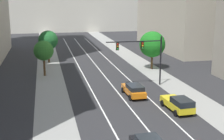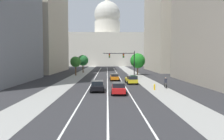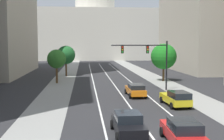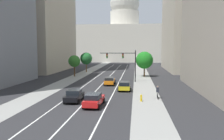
{
  "view_description": "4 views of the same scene",
  "coord_description": "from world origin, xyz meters",
  "px_view_note": "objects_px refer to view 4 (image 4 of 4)",
  "views": [
    {
      "loc": [
        -8.49,
        -19.43,
        11.2
      ],
      "look_at": [
        0.63,
        22.65,
        1.38
      ],
      "focal_mm": 51.04,
      "sensor_mm": 36.0,
      "label": 1
    },
    {
      "loc": [
        -0.04,
        -30.41,
        4.89
      ],
      "look_at": [
        1.14,
        22.08,
        1.77
      ],
      "focal_mm": 34.18,
      "sensor_mm": 36.0,
      "label": 2
    },
    {
      "loc": [
        -4.33,
        -19.03,
        6.06
      ],
      "look_at": [
        0.04,
        28.32,
        1.84
      ],
      "focal_mm": 48.18,
      "sensor_mm": 36.0,
      "label": 3
    },
    {
      "loc": [
        6.34,
        -28.75,
        6.73
      ],
      "look_at": [
        1.15,
        22.14,
        2.08
      ],
      "focal_mm": 37.84,
      "sensor_mm": 36.0,
      "label": 4
    }
  ],
  "objects_px": {
    "car_orange": "(110,81)",
    "street_tree_mid_left": "(86,59)",
    "capitol_building": "(125,37)",
    "street_tree_near_left": "(74,61)",
    "car_black": "(74,95)",
    "street_tree_near_right": "(144,60)",
    "car_yellow": "(124,86)",
    "car_red": "(94,100)",
    "cyclist": "(157,92)",
    "fire_hydrant": "(141,98)",
    "traffic_signal_mast": "(124,60)"
  },
  "relations": [
    {
      "from": "car_yellow",
      "to": "street_tree_near_left",
      "type": "xyz_separation_m",
      "value": [
        -13.0,
        18.23,
        2.88
      ]
    },
    {
      "from": "car_yellow",
      "to": "cyclist",
      "type": "distance_m",
      "value": 7.45
    },
    {
      "from": "car_orange",
      "to": "car_black",
      "type": "height_order",
      "value": "car_black"
    },
    {
      "from": "car_red",
      "to": "fire_hydrant",
      "type": "bearing_deg",
      "value": -58.38
    },
    {
      "from": "capitol_building",
      "to": "car_yellow",
      "type": "distance_m",
      "value": 92.43
    },
    {
      "from": "cyclist",
      "to": "street_tree_mid_left",
      "type": "height_order",
      "value": "street_tree_mid_left"
    },
    {
      "from": "fire_hydrant",
      "to": "street_tree_near_right",
      "type": "xyz_separation_m",
      "value": [
        1.3,
        26.96,
        3.51
      ]
    },
    {
      "from": "car_red",
      "to": "street_tree_mid_left",
      "type": "xyz_separation_m",
      "value": [
        -9.17,
        38.91,
        3.13
      ]
    },
    {
      "from": "car_yellow",
      "to": "street_tree_near_right",
      "type": "relative_size",
      "value": 0.77
    },
    {
      "from": "cyclist",
      "to": "street_tree_mid_left",
      "type": "xyz_separation_m",
      "value": [
        -16.96,
        33.72,
        3.07
      ]
    },
    {
      "from": "capitol_building",
      "to": "fire_hydrant",
      "type": "bearing_deg",
      "value": -85.95
    },
    {
      "from": "car_red",
      "to": "capitol_building",
      "type": "bearing_deg",
      "value": 3.03
    },
    {
      "from": "cyclist",
      "to": "street_tree_near_left",
      "type": "height_order",
      "value": "street_tree_near_left"
    },
    {
      "from": "street_tree_near_left",
      "to": "fire_hydrant",
      "type": "bearing_deg",
      "value": -59.04
    },
    {
      "from": "car_orange",
      "to": "car_yellow",
      "type": "xyz_separation_m",
      "value": [
        2.97,
        -5.8,
        0.04
      ]
    },
    {
      "from": "car_yellow",
      "to": "street_tree_near_right",
      "type": "height_order",
      "value": "street_tree_near_right"
    },
    {
      "from": "street_tree_near_left",
      "to": "traffic_signal_mast",
      "type": "bearing_deg",
      "value": -33.83
    },
    {
      "from": "car_black",
      "to": "fire_hydrant",
      "type": "height_order",
      "value": "car_black"
    },
    {
      "from": "car_orange",
      "to": "street_tree_near_left",
      "type": "distance_m",
      "value": 16.24
    },
    {
      "from": "car_orange",
      "to": "street_tree_mid_left",
      "type": "xyz_separation_m",
      "value": [
        -9.18,
        22.24,
        3.16
      ]
    },
    {
      "from": "car_yellow",
      "to": "car_black",
      "type": "bearing_deg",
      "value": 142.35
    },
    {
      "from": "car_orange",
      "to": "fire_hydrant",
      "type": "bearing_deg",
      "value": -158.78
    },
    {
      "from": "car_orange",
      "to": "car_red",
      "type": "relative_size",
      "value": 0.99
    },
    {
      "from": "capitol_building",
      "to": "car_yellow",
      "type": "xyz_separation_m",
      "value": [
        4.46,
        -91.55,
        -11.95
      ]
    },
    {
      "from": "car_black",
      "to": "traffic_signal_mast",
      "type": "relative_size",
      "value": 0.6
    },
    {
      "from": "street_tree_mid_left",
      "to": "street_tree_near_left",
      "type": "bearing_deg",
      "value": -94.95
    },
    {
      "from": "capitol_building",
      "to": "street_tree_near_left",
      "type": "relative_size",
      "value": 9.12
    },
    {
      "from": "car_black",
      "to": "street_tree_mid_left",
      "type": "bearing_deg",
      "value": 8.34
    },
    {
      "from": "traffic_signal_mast",
      "to": "car_orange",
      "type": "bearing_deg",
      "value": -120.9
    },
    {
      "from": "car_black",
      "to": "street_tree_near_left",
      "type": "height_order",
      "value": "street_tree_near_left"
    },
    {
      "from": "car_yellow",
      "to": "street_tree_near_right",
      "type": "xyz_separation_m",
      "value": [
        3.88,
        19.23,
        3.17
      ]
    },
    {
      "from": "capitol_building",
      "to": "street_tree_mid_left",
      "type": "xyz_separation_m",
      "value": [
        -7.69,
        -63.51,
        -8.83
      ]
    },
    {
      "from": "car_yellow",
      "to": "fire_hydrant",
      "type": "distance_m",
      "value": 8.16
    },
    {
      "from": "car_yellow",
      "to": "traffic_signal_mast",
      "type": "bearing_deg",
      "value": 0.21
    },
    {
      "from": "car_red",
      "to": "street_tree_near_left",
      "type": "xyz_separation_m",
      "value": [
        -10.02,
        29.1,
        2.88
      ]
    },
    {
      "from": "car_yellow",
      "to": "traffic_signal_mast",
      "type": "distance_m",
      "value": 10.57
    },
    {
      "from": "street_tree_near_left",
      "to": "car_orange",
      "type": "bearing_deg",
      "value": -51.13
    },
    {
      "from": "car_red",
      "to": "street_tree_near_left",
      "type": "relative_size",
      "value": 0.91
    },
    {
      "from": "street_tree_near_right",
      "to": "street_tree_near_left",
      "type": "bearing_deg",
      "value": -176.63
    },
    {
      "from": "car_yellow",
      "to": "traffic_signal_mast",
      "type": "height_order",
      "value": "traffic_signal_mast"
    },
    {
      "from": "fire_hydrant",
      "to": "car_yellow",
      "type": "bearing_deg",
      "value": 108.44
    },
    {
      "from": "car_orange",
      "to": "cyclist",
      "type": "height_order",
      "value": "cyclist"
    },
    {
      "from": "street_tree_near_right",
      "to": "street_tree_near_left",
      "type": "xyz_separation_m",
      "value": [
        -16.88,
        -0.99,
        -0.29
      ]
    },
    {
      "from": "capitol_building",
      "to": "car_black",
      "type": "relative_size",
      "value": 10.74
    },
    {
      "from": "car_orange",
      "to": "street_tree_near_left",
      "type": "height_order",
      "value": "street_tree_near_left"
    },
    {
      "from": "capitol_building",
      "to": "street_tree_near_left",
      "type": "xyz_separation_m",
      "value": [
        -8.54,
        -73.31,
        -9.08
      ]
    },
    {
      "from": "car_orange",
      "to": "street_tree_mid_left",
      "type": "bearing_deg",
      "value": 21.33
    },
    {
      "from": "traffic_signal_mast",
      "to": "street_tree_near_left",
      "type": "xyz_separation_m",
      "value": [
        -12.47,
        8.36,
        -0.86
      ]
    },
    {
      "from": "capitol_building",
      "to": "street_tree_mid_left",
      "type": "bearing_deg",
      "value": -96.91
    },
    {
      "from": "car_black",
      "to": "street_tree_mid_left",
      "type": "xyz_separation_m",
      "value": [
        -6.21,
        36.58,
        3.16
      ]
    }
  ]
}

